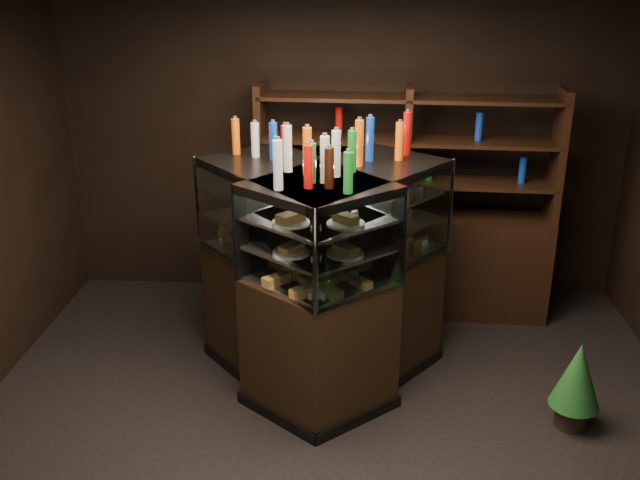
# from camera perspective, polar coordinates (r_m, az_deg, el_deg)

# --- Properties ---
(ground) EXTENTS (5.00, 5.00, 0.00)m
(ground) POSITION_cam_1_polar(r_m,az_deg,el_deg) (4.77, 0.87, -16.50)
(ground) COLOR black
(ground) RESTS_ON ground
(room_shell) EXTENTS (5.02, 5.02, 3.01)m
(room_shell) POSITION_cam_1_polar(r_m,az_deg,el_deg) (3.89, 1.03, 6.66)
(room_shell) COLOR black
(room_shell) RESTS_ON ground
(display_case) EXTENTS (1.90, 1.63, 1.63)m
(display_case) POSITION_cam_1_polar(r_m,az_deg,el_deg) (5.20, 0.07, -5.99)
(display_case) COLOR black
(display_case) RESTS_ON ground
(food_display) EXTENTS (1.39, 1.15, 0.49)m
(food_display) POSITION_cam_1_polar(r_m,az_deg,el_deg) (4.92, 0.07, 0.97)
(food_display) COLOR gold
(food_display) RESTS_ON display_case
(bottles_top) EXTENTS (1.21, 1.01, 0.30)m
(bottles_top) POSITION_cam_1_polar(r_m,az_deg,el_deg) (4.76, 0.08, 7.21)
(bottles_top) COLOR #B20C0A
(bottles_top) RESTS_ON display_case
(potted_conifer) EXTENTS (0.33, 0.33, 0.71)m
(potted_conifer) POSITION_cam_1_polar(r_m,az_deg,el_deg) (5.06, 19.93, -10.03)
(potted_conifer) COLOR black
(potted_conifer) RESTS_ON ground
(back_shelving) EXTENTS (2.53, 0.55, 2.00)m
(back_shelving) POSITION_cam_1_polar(r_m,az_deg,el_deg) (6.28, 6.63, -0.52)
(back_shelving) COLOR black
(back_shelving) RESTS_ON ground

